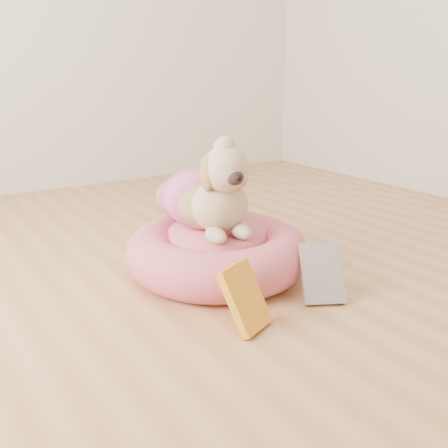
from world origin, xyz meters
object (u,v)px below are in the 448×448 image
book_white (322,273)px  dog (208,180)px  book_yellow (245,298)px  pet_bed (217,252)px

book_white → dog: bearing=143.8°
book_yellow → dog: bearing=50.4°
pet_bed → dog: 0.30m
pet_bed → book_yellow: bearing=-112.0°
dog → book_yellow: size_ratio=2.40×
book_white → pet_bed: bearing=143.1°
book_yellow → book_white: (0.36, 0.02, -0.01)m
book_yellow → book_white: book_yellow is taller
pet_bed → book_white: bearing=-65.9°
dog → book_white: (0.21, -0.45, -0.29)m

